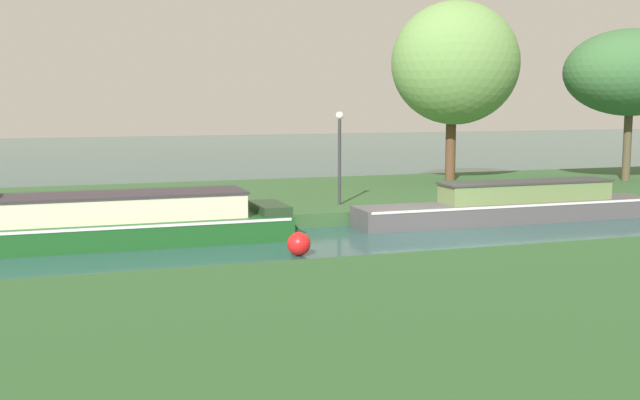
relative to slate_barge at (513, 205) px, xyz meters
name	(u,v)px	position (x,y,z in m)	size (l,w,h in m)	color
ground_plane	(438,233)	(-3.11, -1.20, -0.49)	(120.00, 120.00, 0.00)	#28504D
riverbank_far	(348,196)	(-3.11, 5.80, -0.29)	(72.00, 10.00, 0.40)	#32572E
slate_barge	(513,205)	(0.00, 0.00, 0.00)	(9.64, 1.43, 1.21)	#514C50
forest_narrowboat	(91,221)	(-12.20, 0.00, 0.12)	(9.83, 2.20, 1.86)	#1A501F
willow_tree_left	(456,63)	(2.13, 7.71, 4.55)	(5.16, 4.54, 7.07)	brown
willow_tree_centre	(631,73)	(8.70, 5.49, 4.19)	(5.55, 4.47, 6.00)	brown
lamp_post	(340,146)	(-4.66, 2.44, 1.72)	(0.24, 0.24, 2.87)	#333338
mooring_post_near	(135,208)	(-10.98, 1.42, 0.21)	(0.12, 0.12, 0.61)	#523026
channel_buoy	(299,244)	(-7.65, -2.92, -0.21)	(0.56, 0.56, 0.56)	red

